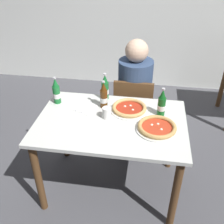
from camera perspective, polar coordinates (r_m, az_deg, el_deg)
The scene contains 12 objects.
ground_plane at distance 2.61m, azimuth -0.17°, elevation -15.43°, with size 8.00×8.00×0.00m, color #4C4C51.
dining_table_main at distance 2.18m, azimuth -0.20°, elevation -4.33°, with size 1.20×0.80×0.75m.
chair_behind_table at distance 2.75m, azimuth 4.64°, elevation 0.55°, with size 0.41×0.41×0.85m.
diner_seated at distance 2.74m, azimuth 4.84°, elevation 2.91°, with size 0.34×0.34×1.21m.
pizza_margherita_near at distance 2.03m, azimuth 9.74°, elevation -3.32°, with size 0.32×0.32×0.04m.
pizza_marinara_far at distance 2.23m, azimuth 3.76°, elevation 0.79°, with size 0.32×0.32×0.04m.
beer_bottle_left at distance 2.16m, azimuth 10.73°, elevation 1.72°, with size 0.07×0.07×0.25m.
beer_bottle_center at distance 2.34m, azimuth -11.98°, elevation 4.24°, with size 0.07×0.07×0.25m.
beer_bottle_right at distance 2.23m, azimuth -1.81°, elevation 3.43°, with size 0.07×0.07×0.25m.
beer_bottle_extra at distance 2.36m, azimuth -1.53°, elevation 5.21°, with size 0.07×0.07×0.25m.
napkin_with_cutlery at distance 2.29m, azimuth -6.04°, elevation 1.08°, with size 0.23×0.23×0.01m.
paper_cup at distance 2.12m, azimuth -1.13°, elevation -0.19°, with size 0.07×0.07×0.10m, color white.
Camera 1 is at (0.27, -1.70, 1.97)m, focal length 42.12 mm.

